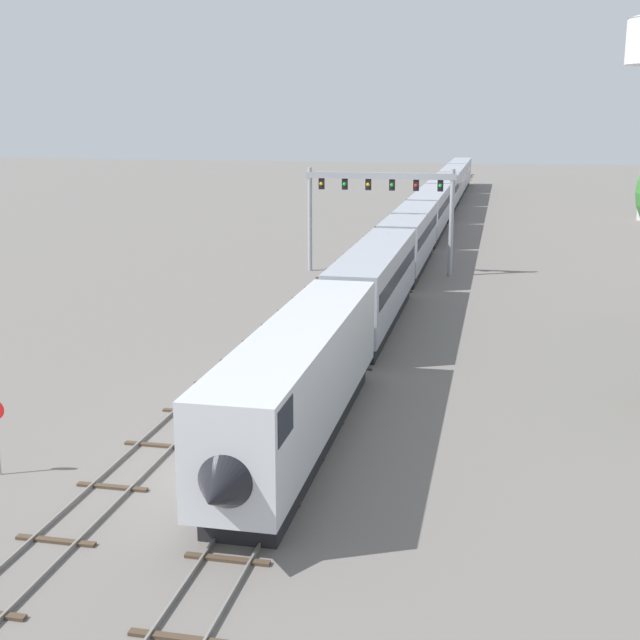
# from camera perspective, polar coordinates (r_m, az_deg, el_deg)

# --- Properties ---
(ground_plane) EXTENTS (400.00, 400.00, 0.00)m
(ground_plane) POSITION_cam_1_polar(r_m,az_deg,el_deg) (32.25, -6.24, -10.03)
(ground_plane) COLOR slate
(track_main) EXTENTS (2.60, 200.00, 0.16)m
(track_main) POSITION_cam_1_polar(r_m,az_deg,el_deg) (89.27, 7.02, 5.20)
(track_main) COLOR slate
(track_main) RESTS_ON ground
(track_near) EXTENTS (2.60, 160.00, 0.16)m
(track_near) POSITION_cam_1_polar(r_m,az_deg,el_deg) (70.42, 1.11, 3.07)
(track_near) COLOR slate
(track_near) RESTS_ON ground
(passenger_train) EXTENTS (3.04, 140.59, 4.80)m
(passenger_train) POSITION_cam_1_polar(r_m,az_deg,el_deg) (92.90, 7.28, 7.10)
(passenger_train) COLOR silver
(passenger_train) RESTS_ON ground
(signal_gantry) EXTENTS (12.10, 0.49, 8.48)m
(signal_gantry) POSITION_cam_1_polar(r_m,az_deg,el_deg) (70.31, 3.96, 8.11)
(signal_gantry) COLOR #999BA0
(signal_gantry) RESTS_ON ground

